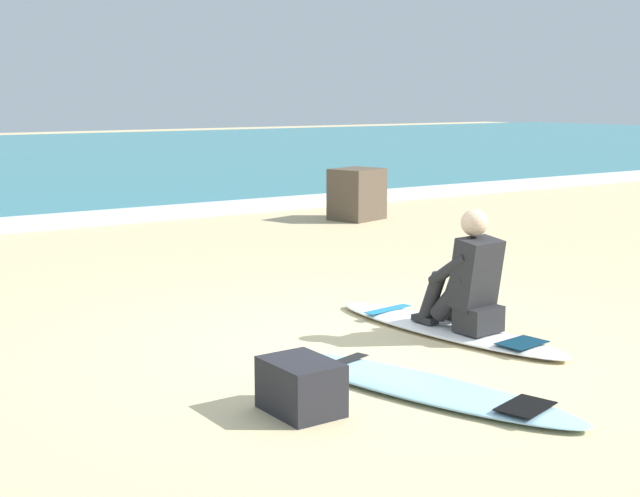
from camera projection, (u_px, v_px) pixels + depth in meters
name	position (u px, v px, depth m)	size (l,w,h in m)	color
ground_plane	(362.00, 348.00, 6.74)	(80.00, 80.00, 0.00)	beige
breaking_foam	(49.00, 222.00, 13.01)	(80.00, 0.90, 0.11)	white
surfboard_main	(446.00, 328.00, 7.17)	(0.81, 2.36, 0.08)	white
surfer_seated	(468.00, 283.00, 6.95)	(0.40, 0.72, 0.95)	#232326
surfboard_spare_near	(421.00, 386.00, 5.74)	(1.14, 2.36, 0.08)	#9ED1E5
shoreline_rock	(357.00, 194.00, 13.56)	(0.61, 0.72, 0.77)	brown
beach_bag	(301.00, 386.00, 5.36)	(0.36, 0.48, 0.32)	#232328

